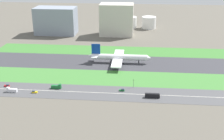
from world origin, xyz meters
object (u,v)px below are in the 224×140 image
at_px(car_0, 122,90).
at_px(fuel_tank_centre, 149,23).
at_px(truck_1, 12,90).
at_px(bus_0, 152,96).
at_px(terminal_building, 56,21).
at_px(truck_0, 57,87).
at_px(car_2, 34,92).
at_px(car_1, 7,86).
at_px(airliner, 118,57).
at_px(hangar_building, 117,20).
at_px(fuel_tank_west, 130,22).
at_px(traffic_light, 133,83).

height_order(car_0, fuel_tank_centre, fuel_tank_centre).
bearing_deg(truck_1, bus_0, -180.00).
bearing_deg(terminal_building, bus_0, -56.12).
bearing_deg(bus_0, fuel_tank_centre, -90.74).
bearing_deg(terminal_building, truck_0, -74.85).
bearing_deg(terminal_building, car_0, -60.12).
bearing_deg(terminal_building, car_2, -80.11).
bearing_deg(car_1, car_2, -20.01).
xyz_separation_m(airliner, hangar_building, (-10.57, 114.00, 15.52)).
height_order(truck_1, terminal_building, terminal_building).
height_order(car_1, truck_1, truck_1).
bearing_deg(truck_0, car_0, 0.00).
height_order(car_1, terminal_building, terminal_building).
distance_m(car_2, car_1, 29.22).
relative_size(car_0, bus_0, 0.38).
bearing_deg(terminal_building, car_1, -88.11).
xyz_separation_m(airliner, fuel_tank_west, (6.28, 159.00, 2.41)).
xyz_separation_m(car_1, fuel_tank_centre, (125.98, 227.00, 7.98)).
distance_m(car_1, truck_0, 43.29).
bearing_deg(truck_1, car_2, -180.00).
distance_m(car_1, terminal_building, 182.96).
distance_m(car_0, traffic_light, 12.59).
distance_m(airliner, bus_0, 84.58).
height_order(car_1, fuel_tank_west, fuel_tank_west).
bearing_deg(fuel_tank_west, fuel_tank_centre, 0.00).
relative_size(traffic_light, hangar_building, 0.16).
height_order(car_2, fuel_tank_centre, fuel_tank_centre).
bearing_deg(traffic_light, car_1, -175.75).
distance_m(terminal_building, fuel_tank_centre, 139.78).
bearing_deg(truck_1, hangar_building, -110.44).
bearing_deg(car_2, truck_0, -147.72).
xyz_separation_m(car_1, truck_0, (43.28, -0.00, 0.75)).
bearing_deg(fuel_tank_west, truck_0, -103.26).
bearing_deg(car_2, car_0, -171.99).
height_order(traffic_light, terminal_building, terminal_building).
bearing_deg(airliner, car_1, -143.08).
bearing_deg(hangar_building, airliner, -84.70).
distance_m(truck_1, fuel_tank_west, 253.05).
height_order(car_0, fuel_tank_west, fuel_tank_west).
xyz_separation_m(airliner, terminal_building, (-96.52, 114.00, 12.45)).
bearing_deg(fuel_tank_centre, terminal_building, -161.17).
bearing_deg(fuel_tank_west, car_2, -106.31).
height_order(truck_1, fuel_tank_centre, fuel_tank_centre).
relative_size(truck_1, terminal_building, 0.15).
height_order(traffic_light, hangar_building, hangar_building).
relative_size(car_0, hangar_building, 0.10).
bearing_deg(hangar_building, traffic_light, -80.95).
relative_size(car_2, truck_0, 0.52).
distance_m(truck_1, hangar_building, 205.89).
relative_size(truck_0, bus_0, 0.72).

